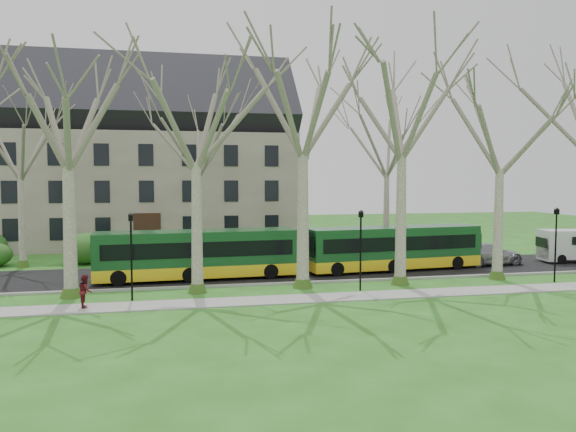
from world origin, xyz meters
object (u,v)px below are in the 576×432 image
object	(u,v)px
sedan	(487,254)
pedestrian_b	(85,291)
bus_lead	(198,254)
bus_follow	(393,248)

from	to	relation	value
sedan	pedestrian_b	size ratio (longest dim) A/B	3.43
sedan	bus_lead	bearing A→B (deg)	86.03
bus_follow	sedan	size ratio (longest dim) A/B	2.24
pedestrian_b	bus_lead	bearing A→B (deg)	-50.08
sedan	pedestrian_b	xyz separation A→B (m)	(-25.55, -7.81, 0.00)
bus_follow	bus_lead	bearing A→B (deg)	177.41
bus_follow	pedestrian_b	bearing A→B (deg)	-164.59
bus_follow	pedestrian_b	distance (m)	19.67
bus_follow	pedestrian_b	xyz separation A→B (m)	(-18.32, -7.13, -0.71)
bus_follow	sedan	xyz separation A→B (m)	(7.23, 0.68, -0.71)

